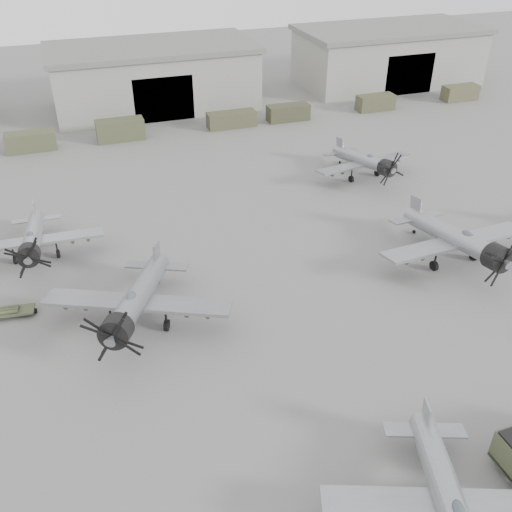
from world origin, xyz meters
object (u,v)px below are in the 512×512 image
at_px(aircraft_mid_2, 460,240).
at_px(aircraft_near_1, 452,509).
at_px(aircraft_far_1, 367,161).
at_px(aircraft_far_0, 32,240).
at_px(aircraft_mid_1, 135,302).

bearing_deg(aircraft_mid_2, aircraft_near_1, -129.80).
xyz_separation_m(aircraft_mid_2, aircraft_far_1, (0.95, 17.76, -0.39)).
xyz_separation_m(aircraft_mid_2, aircraft_far_0, (-33.39, 12.21, -0.37)).
distance_m(aircraft_near_1, aircraft_mid_2, 25.21).
relative_size(aircraft_mid_2, aircraft_far_0, 1.17).
relative_size(aircraft_mid_1, aircraft_far_1, 1.14).
bearing_deg(aircraft_far_1, aircraft_mid_2, -100.86).
bearing_deg(aircraft_far_0, aircraft_mid_2, -16.97).
xyz_separation_m(aircraft_far_0, aircraft_far_1, (34.34, 5.55, -0.02)).
bearing_deg(aircraft_far_1, aircraft_mid_1, -155.53).
bearing_deg(aircraft_mid_2, aircraft_far_1, 83.59).
height_order(aircraft_near_1, aircraft_mid_2, aircraft_mid_2).
bearing_deg(aircraft_near_1, aircraft_far_0, 140.13).
height_order(aircraft_mid_2, aircraft_far_0, aircraft_mid_2).
bearing_deg(aircraft_far_1, aircraft_near_1, -120.52).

